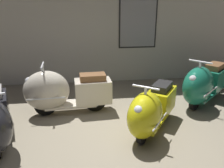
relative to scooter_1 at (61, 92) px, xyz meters
name	(u,v)px	position (x,y,z in m)	size (l,w,h in m)	color
ground_plane	(118,145)	(1.01, -1.33, -0.51)	(60.00, 60.00, 0.00)	gray
showroom_back_wall	(94,13)	(0.85, 2.11, 1.47)	(18.00, 0.63, 3.96)	#ADA89E
scooter_1	(61,92)	(0.00, 0.00, 0.00)	(1.85, 0.64, 1.12)	black
scooter_2	(150,111)	(1.64, -1.04, -0.04)	(1.38, 1.64, 1.03)	black
scooter_3	(203,84)	(3.19, 0.06, 0.00)	(1.72, 1.60, 1.12)	black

